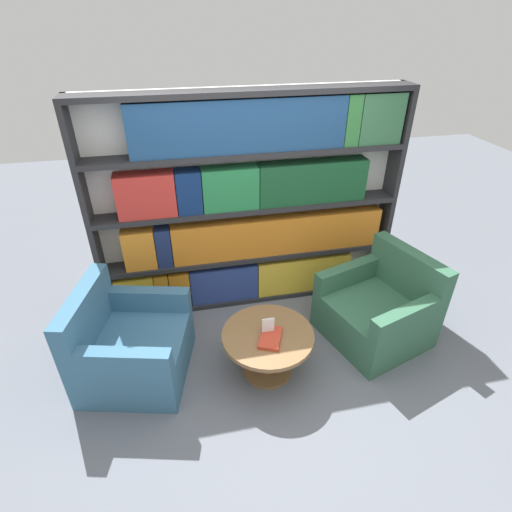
# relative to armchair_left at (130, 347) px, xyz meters

# --- Properties ---
(ground_plane) EXTENTS (14.00, 14.00, 0.00)m
(ground_plane) POSITION_rel_armchair_left_xyz_m (1.26, -0.52, -0.30)
(ground_plane) COLOR slate
(bookshelf) EXTENTS (3.12, 0.30, 2.26)m
(bookshelf) POSITION_rel_armchair_left_xyz_m (1.28, 0.90, 0.82)
(bookshelf) COLOR silver
(bookshelf) RESTS_ON ground_plane
(armchair_left) EXTENTS (1.07, 1.09, 0.88)m
(armchair_left) POSITION_rel_armchair_left_xyz_m (0.00, 0.00, 0.00)
(armchair_left) COLOR #386684
(armchair_left) RESTS_ON ground_plane
(armchair_right) EXTENTS (1.11, 1.12, 0.88)m
(armchair_right) POSITION_rel_armchair_left_xyz_m (2.38, 0.00, 0.00)
(armchair_right) COLOR #336047
(armchair_right) RESTS_ON ground_plane
(coffee_table) EXTENTS (0.80, 0.80, 0.46)m
(coffee_table) POSITION_rel_armchair_left_xyz_m (1.19, -0.26, 0.03)
(coffee_table) COLOR brown
(coffee_table) RESTS_ON ground_plane
(table_sign) EXTENTS (0.10, 0.06, 0.17)m
(table_sign) POSITION_rel_armchair_left_xyz_m (1.19, -0.26, 0.23)
(table_sign) COLOR black
(table_sign) RESTS_ON coffee_table
(stray_book) EXTENTS (0.27, 0.32, 0.03)m
(stray_book) POSITION_rel_armchair_left_xyz_m (1.20, -0.32, 0.17)
(stray_book) COLOR #B73823
(stray_book) RESTS_ON coffee_table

